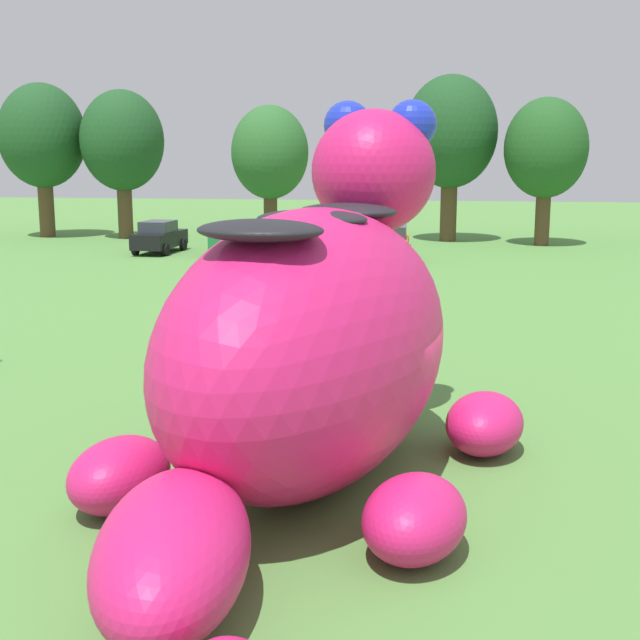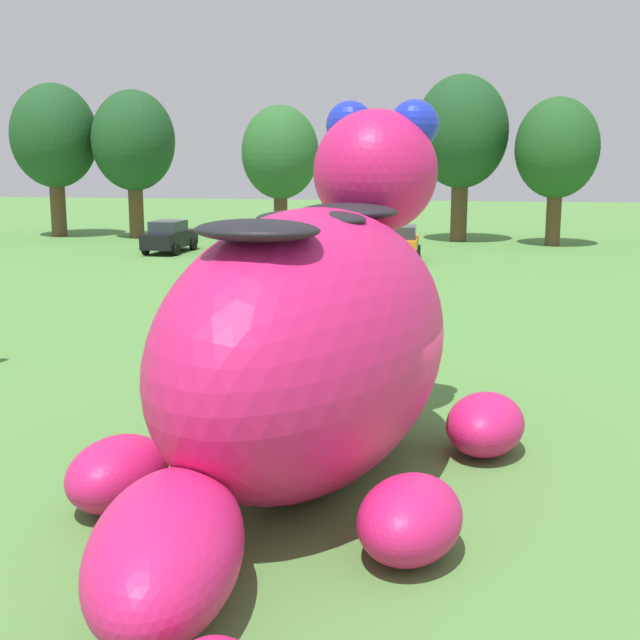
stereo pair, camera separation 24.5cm
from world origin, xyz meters
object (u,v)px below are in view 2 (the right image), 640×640
giant_inflatable_creature (312,343)px  car_black (169,237)px  car_green (245,238)px  car_red (318,241)px  spectator_wandering (312,356)px  spectator_near_inflatable (288,306)px  car_orange (401,243)px  spectator_mid_field (389,309)px

giant_inflatable_creature → car_black: giant_inflatable_creature is taller
car_green → car_red: 4.16m
giant_inflatable_creature → car_green: (-8.57, 30.64, -1.50)m
car_red → spectator_wandering: car_red is taller
car_black → spectator_near_inflatable: (10.21, -19.46, -0.01)m
car_black → spectator_wandering: (11.97, -25.70, -0.01)m
car_red → spectator_wandering: 24.83m
giant_inflatable_creature → car_red: bearing=98.6°
car_orange → spectator_wandering: size_ratio=2.41×
giant_inflatable_creature → spectator_wandering: 5.45m
car_red → spectator_mid_field: (4.96, -18.36, -0.01)m
car_black → spectator_mid_field: size_ratio=2.46×
car_green → spectator_wandering: bearing=-73.1°
car_red → car_orange: same height
car_black → spectator_wandering: size_ratio=2.46×
giant_inflatable_creature → spectator_mid_field: bearing=87.7°
giant_inflatable_creature → car_red: 30.10m
spectator_near_inflatable → spectator_mid_field: (3.04, -0.05, 0.00)m
giant_inflatable_creature → car_orange: giant_inflatable_creature is taller
spectator_wandering → car_black: bearing=115.0°
car_green → spectator_near_inflatable: (5.98, -19.22, -0.01)m
car_green → car_red: (4.06, -0.91, 0.00)m
spectator_wandering → car_red: bearing=98.5°
car_green → car_orange: same height
car_green → spectator_mid_field: size_ratio=2.46×
giant_inflatable_creature → spectator_mid_field: (0.45, 11.37, -1.51)m
car_black → car_orange: same height
car_green → spectator_near_inflatable: bearing=-72.7°
giant_inflatable_creature → spectator_near_inflatable: (-2.59, 11.41, -1.51)m
car_orange → spectator_mid_field: 18.27m
car_red → spectator_wandering: bearing=-81.5°
car_red → spectator_near_inflatable: (1.91, -18.31, -0.01)m
giant_inflatable_creature → car_red: (-4.51, 29.73, -1.50)m
car_black → car_red: (8.30, -1.15, 0.00)m
giant_inflatable_creature → car_red: giant_inflatable_creature is taller
car_green → spectator_near_inflatable: 20.13m
spectator_mid_field → car_green: bearing=115.1°
car_black → spectator_wandering: 28.35m
car_black → car_orange: bearing=-5.7°
car_green → giant_inflatable_creature: bearing=-74.4°
car_green → spectator_wandering: (7.73, -25.46, -0.01)m
giant_inflatable_creature → car_green: bearing=105.6°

